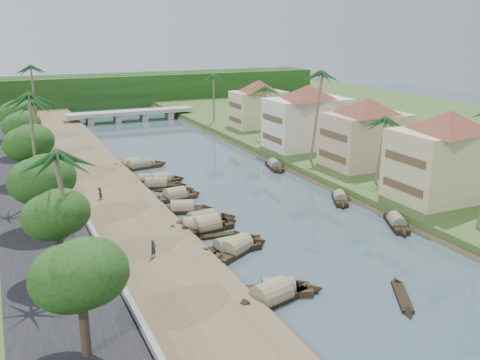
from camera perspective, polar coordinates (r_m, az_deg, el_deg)
name	(u,v)px	position (r m, az deg, el deg)	size (l,w,h in m)	color
ground	(292,225)	(57.46, 5.52, -4.85)	(220.00, 220.00, 0.00)	#374B52
left_bank	(104,190)	(70.13, -14.35, -1.06)	(10.00, 180.00, 0.80)	brown
right_bank	(334,161)	(83.22, 9.98, 2.02)	(16.00, 180.00, 1.20)	#344E1F
road	(32,196)	(69.18, -21.29, -1.65)	(8.00, 180.00, 1.40)	black
retaining_wall	(69,187)	(69.31, -17.81, -0.72)	(0.40, 180.00, 1.10)	gray
treeline	(105,90)	(149.68, -14.20, 9.27)	(120.00, 14.00, 8.00)	black
bridge	(130,114)	(122.79, -11.62, 6.96)	(28.00, 4.00, 2.40)	gray
building_near	(446,154)	(65.57, 21.12, 2.59)	(14.85, 14.85, 10.20)	#D1B98C
building_mid	(366,132)	(77.92, 13.28, 5.05)	(14.11, 14.11, 9.70)	tan
building_far	(308,116)	(88.62, 7.23, 6.81)	(15.59, 15.59, 10.20)	silver
building_distant	(258,103)	(106.45, 1.98, 8.19)	(12.62, 12.62, 9.20)	#D1B98C
sampan_0	(278,290)	(43.20, 4.11, -11.59)	(7.60, 3.88, 2.01)	black
sampan_1	(271,297)	(42.16, 3.36, -12.30)	(8.69, 4.04, 2.48)	black
sampan_2	(236,248)	(50.45, -0.40, -7.32)	(8.46, 5.96, 2.30)	black
sampan_3	(230,248)	(50.60, -1.04, -7.25)	(8.25, 2.25, 2.20)	black
sampan_4	(196,227)	(55.81, -4.68, -5.01)	(8.20, 2.47, 2.29)	black
sampan_5	(206,227)	(55.75, -3.63, -5.01)	(8.10, 3.16, 2.49)	black
sampan_6	(202,222)	(57.16, -4.03, -4.48)	(8.59, 2.62, 2.49)	black
sampan_7	(182,209)	(61.38, -6.16, -3.08)	(7.78, 4.01, 2.07)	black
sampan_8	(175,196)	(65.91, -6.95, -1.75)	(7.41, 2.61, 2.25)	black
sampan_9	(156,185)	(71.00, -8.91, -0.52)	(8.30, 4.50, 2.11)	black
sampan_10	(147,180)	(73.35, -9.88, -0.04)	(6.35, 3.88, 1.82)	black
sampan_11	(161,180)	(72.96, -8.44, -0.05)	(7.05, 1.93, 2.04)	black
sampan_12	(139,166)	(81.05, -10.71, 1.47)	(9.43, 3.08, 2.21)	black
sampan_13	(132,165)	(82.06, -11.49, 1.61)	(7.84, 2.62, 2.12)	black
sampan_14	(397,223)	(59.20, 16.36, -4.40)	(4.38, 7.22, 1.84)	black
sampan_15	(340,199)	(65.74, 10.62, -1.97)	(4.08, 6.32, 1.79)	black
sampan_16	(275,166)	(80.01, 3.71, 1.52)	(2.98, 7.60, 1.88)	black
canoe_0	(402,297)	(44.58, 16.90, -11.83)	(4.19, 6.30, 0.90)	black
canoe_1	(219,236)	(54.25, -2.21, -5.97)	(5.05, 1.26, 0.81)	black
canoe_2	(174,190)	(69.56, -7.04, -1.07)	(5.40, 2.11, 0.78)	black
palm_1	(381,120)	(68.84, 14.82, 6.16)	(3.20, 3.20, 9.75)	#77694F
palm_2	(316,75)	(78.73, 8.08, 11.05)	(3.20, 3.20, 14.47)	#77694F
palm_3	(265,89)	(95.02, 2.64, 9.69)	(3.20, 3.20, 10.48)	#77694F
palm_4	(67,156)	(40.69, -17.99, 2.47)	(3.20, 3.20, 11.81)	#77694F
palm_5	(28,98)	(62.04, -21.67, 8.16)	(3.20, 3.20, 13.59)	#77694F
palm_6	(39,103)	(76.81, -20.69, 7.65)	(3.20, 3.20, 10.92)	#77694F
palm_7	(213,77)	(111.41, -2.86, 10.93)	(3.20, 3.20, 11.09)	#77694F
palm_8	(31,68)	(106.15, -21.35, 11.06)	(3.20, 3.20, 13.64)	#77694F
tree_0	(80,276)	(32.62, -16.72, -9.78)	(4.83, 4.83, 7.26)	#4E3B2D
tree_1	(56,216)	(43.46, -19.00, -3.61)	(4.41, 4.41, 6.97)	#4E3B2D
tree_2	(43,180)	(54.40, -20.32, 0.02)	(5.43, 5.43, 7.24)	#4E3B2D
tree_3	(29,143)	(71.39, -21.57, 3.65)	(5.26, 5.26, 7.31)	#4E3B2D
tree_4	(22,126)	(87.18, -22.25, 5.40)	(4.82, 4.82, 6.76)	#4E3B2D
tree_5	(17,113)	(100.87, -22.69, 6.58)	(5.26, 5.26, 6.80)	#4E3B2D
tree_6	(324,111)	(93.54, 8.99, 7.25)	(4.94, 4.94, 7.36)	#4E3B2D
person_near	(153,249)	(47.93, -9.22, -7.25)	(0.61, 0.40, 1.68)	#2B2D34
person_far	(100,193)	(64.98, -14.76, -1.40)	(0.72, 0.56, 1.48)	#392F28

